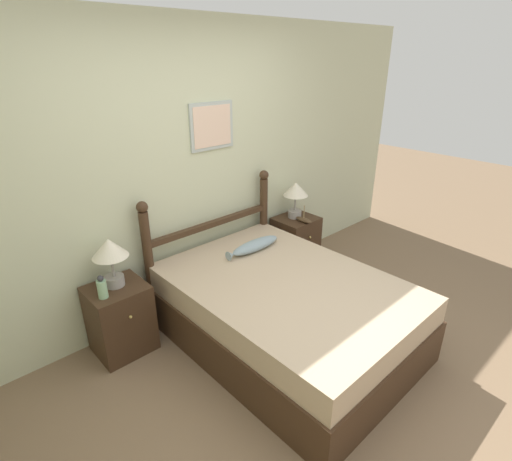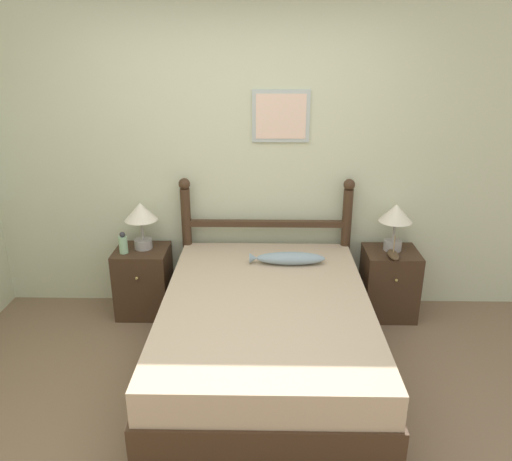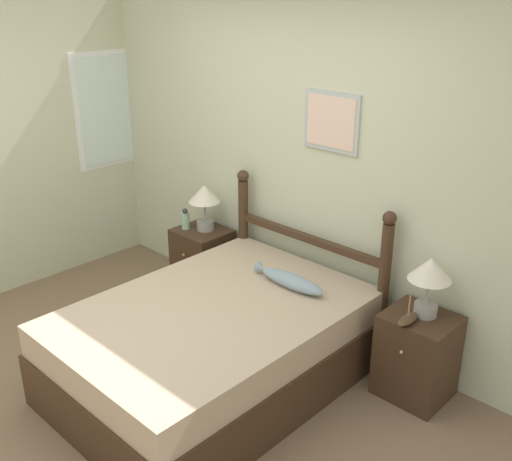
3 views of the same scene
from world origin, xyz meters
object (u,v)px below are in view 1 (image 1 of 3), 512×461
at_px(fish_pillow, 254,246).
at_px(nightstand_left, 120,319).
at_px(table_lamp_left, 110,253).
at_px(bottle, 102,288).
at_px(model_boat, 304,220).
at_px(bed, 285,312).
at_px(nightstand_right, 295,242).
at_px(table_lamp_right, 296,193).

bearing_deg(fish_pillow, nightstand_left, 167.83).
height_order(nightstand_left, table_lamp_left, table_lamp_left).
bearing_deg(bottle, fish_pillow, -8.05).
height_order(table_lamp_left, model_boat, table_lamp_left).
height_order(bed, bottle, bottle).
xyz_separation_m(table_lamp_left, model_boat, (2.05, -0.16, -0.26)).
bearing_deg(table_lamp_left, nightstand_right, -0.81).
height_order(nightstand_right, model_boat, model_boat).
bearing_deg(bottle, table_lamp_right, 2.71).
distance_m(table_lamp_left, model_boat, 2.07).
xyz_separation_m(nightstand_left, bottle, (-0.12, -0.07, 0.38)).
bearing_deg(nightstand_left, model_boat, -3.51).
height_order(nightstand_right, table_lamp_right, table_lamp_right).
xyz_separation_m(nightstand_left, fish_pillow, (1.22, -0.26, 0.34)).
distance_m(nightstand_left, bottle, 0.40).
relative_size(bottle, model_boat, 0.90).
relative_size(nightstand_right, table_lamp_left, 1.47).
bearing_deg(model_boat, bed, -145.36).
distance_m(nightstand_left, table_lamp_left, 0.58).
distance_m(table_lamp_right, model_boat, 0.31).
relative_size(nightstand_right, bottle, 3.17).
xyz_separation_m(bed, table_lamp_left, (-1.03, 0.86, 0.58)).
height_order(bottle, model_boat, model_boat).
xyz_separation_m(table_lamp_left, table_lamp_right, (2.08, 0.00, 0.00)).
bearing_deg(bed, table_lamp_left, 140.09).
relative_size(bed, fish_pillow, 3.42).
relative_size(bed, nightstand_left, 3.44).
distance_m(nightstand_left, table_lamp_right, 2.18).
bearing_deg(model_boat, nightstand_right, 78.95).
bearing_deg(model_boat, table_lamp_left, 175.65).
relative_size(table_lamp_left, table_lamp_right, 1.00).
bearing_deg(bed, bottle, 147.00).
bearing_deg(table_lamp_right, nightstand_left, -179.13).
distance_m(bed, table_lamp_left, 1.46).
bearing_deg(table_lamp_right, fish_pillow, -161.40).
xyz_separation_m(bed, fish_pillow, (0.18, 0.57, 0.34)).
xyz_separation_m(nightstand_left, table_lamp_left, (0.02, 0.03, 0.58)).
distance_m(table_lamp_left, fish_pillow, 1.26).
bearing_deg(fish_pillow, nightstand_right, 16.83).
bearing_deg(table_lamp_left, nightstand_left, -118.05).
relative_size(nightstand_right, fish_pillow, 0.99).
bearing_deg(nightstand_left, nightstand_right, 0.00).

